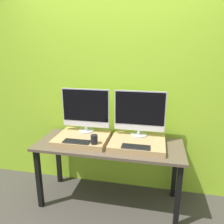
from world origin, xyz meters
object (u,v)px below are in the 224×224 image
at_px(keyboard_left, 77,141).
at_px(mug, 94,139).
at_px(monitor_left, 86,110).
at_px(monitor_right, 140,113).
at_px(keyboard_right, 136,147).

bearing_deg(keyboard_left, mug, 0.00).
xyz_separation_m(monitor_left, keyboard_left, (0.00, -0.32, -0.26)).
xyz_separation_m(monitor_left, monitor_right, (0.62, 0.00, 0.00)).
bearing_deg(monitor_right, keyboard_right, -90.00).
height_order(monitor_left, mug, monitor_left).
distance_m(monitor_left, keyboard_right, 0.74).
xyz_separation_m(keyboard_left, monitor_right, (0.62, 0.32, 0.26)).
xyz_separation_m(monitor_left, mug, (0.19, -0.32, -0.22)).
relative_size(monitor_right, keyboard_right, 1.97).
bearing_deg(mug, monitor_left, 120.59).
distance_m(keyboard_left, monitor_right, 0.74).
relative_size(monitor_left, keyboard_right, 1.97).
distance_m(mug, keyboard_right, 0.43).
height_order(monitor_left, monitor_right, same).
distance_m(mug, monitor_right, 0.58).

